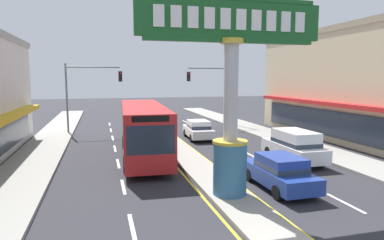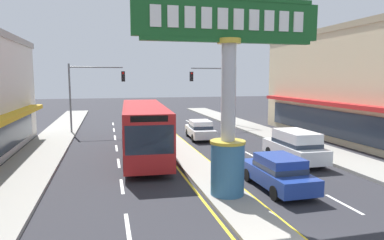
{
  "view_description": "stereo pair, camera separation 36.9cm",
  "coord_description": "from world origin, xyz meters",
  "px_view_note": "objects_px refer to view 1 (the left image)",
  "views": [
    {
      "loc": [
        -5.1,
        -6.16,
        4.95
      ],
      "look_at": [
        -0.14,
        12.13,
        2.6
      ],
      "focal_mm": 31.78,
      "sensor_mm": 36.0,
      "label": 1
    },
    {
      "loc": [
        -4.74,
        -6.26,
        4.95
      ],
      "look_at": [
        -0.14,
        12.13,
        2.6
      ],
      "focal_mm": 31.78,
      "sensor_mm": 36.0,
      "label": 2
    }
  ],
  "objects_px": {
    "traffic_light_right_side": "(216,85)",
    "bus_near_left_lane": "(143,127)",
    "district_sign": "(231,101)",
    "traffic_light_left_side": "(87,86)",
    "sedan_far_right_lane": "(279,172)",
    "sedan_far_left_oncoming": "(198,129)",
    "suv_mid_left_lane": "(294,146)",
    "storefront_right": "(357,84)"
  },
  "relations": [
    {
      "from": "bus_near_left_lane",
      "to": "suv_mid_left_lane",
      "type": "distance_m",
      "value": 9.25
    },
    {
      "from": "storefront_right",
      "to": "suv_mid_left_lane",
      "type": "height_order",
      "value": "storefront_right"
    },
    {
      "from": "district_sign",
      "to": "traffic_light_right_side",
      "type": "bearing_deg",
      "value": 72.53
    },
    {
      "from": "traffic_light_right_side",
      "to": "suv_mid_left_lane",
      "type": "bearing_deg",
      "value": -91.1
    },
    {
      "from": "storefront_right",
      "to": "suv_mid_left_lane",
      "type": "xyz_separation_m",
      "value": [
        -9.77,
        -6.48,
        -3.46
      ]
    },
    {
      "from": "district_sign",
      "to": "sedan_far_left_oncoming",
      "type": "distance_m",
      "value": 14.09
    },
    {
      "from": "district_sign",
      "to": "traffic_light_left_side",
      "type": "xyz_separation_m",
      "value": [
        -6.14,
        18.61,
        0.21
      ]
    },
    {
      "from": "traffic_light_right_side",
      "to": "sedan_far_right_lane",
      "type": "xyz_separation_m",
      "value": [
        -3.58,
        -19.05,
        -3.46
      ]
    },
    {
      "from": "district_sign",
      "to": "traffic_light_left_side",
      "type": "distance_m",
      "value": 19.59
    },
    {
      "from": "storefront_right",
      "to": "traffic_light_left_side",
      "type": "height_order",
      "value": "storefront_right"
    },
    {
      "from": "sedan_far_right_lane",
      "to": "storefront_right",
      "type": "bearing_deg",
      "value": 39.07
    },
    {
      "from": "traffic_light_right_side",
      "to": "bus_near_left_lane",
      "type": "distance_m",
      "value": 14.35
    },
    {
      "from": "traffic_light_right_side",
      "to": "bus_near_left_lane",
      "type": "bearing_deg",
      "value": -127.9
    },
    {
      "from": "district_sign",
      "to": "sedan_far_right_lane",
      "type": "xyz_separation_m",
      "value": [
        2.55,
        0.45,
        -3.25
      ]
    },
    {
      "from": "sedan_far_right_lane",
      "to": "traffic_light_left_side",
      "type": "bearing_deg",
      "value": 115.57
    },
    {
      "from": "storefront_right",
      "to": "traffic_light_left_side",
      "type": "distance_m",
      "value": 23.03
    },
    {
      "from": "district_sign",
      "to": "sedan_far_left_oncoming",
      "type": "xyz_separation_m",
      "value": [
        2.55,
        13.47,
        -3.25
      ]
    },
    {
      "from": "storefront_right",
      "to": "traffic_light_right_side",
      "type": "relative_size",
      "value": 2.97
    },
    {
      "from": "traffic_light_right_side",
      "to": "sedan_far_left_oncoming",
      "type": "height_order",
      "value": "traffic_light_right_side"
    },
    {
      "from": "suv_mid_left_lane",
      "to": "sedan_far_left_oncoming",
      "type": "bearing_deg",
      "value": 110.35
    },
    {
      "from": "bus_near_left_lane",
      "to": "traffic_light_right_side",
      "type": "bearing_deg",
      "value": 52.1
    },
    {
      "from": "traffic_light_right_side",
      "to": "suv_mid_left_lane",
      "type": "distance_m",
      "value": 15.29
    },
    {
      "from": "traffic_light_right_side",
      "to": "bus_near_left_lane",
      "type": "height_order",
      "value": "traffic_light_right_side"
    },
    {
      "from": "traffic_light_right_side",
      "to": "bus_near_left_lane",
      "type": "relative_size",
      "value": 0.55
    },
    {
      "from": "traffic_light_right_side",
      "to": "sedan_far_left_oncoming",
      "type": "relative_size",
      "value": 1.41
    },
    {
      "from": "storefront_right",
      "to": "bus_near_left_lane",
      "type": "bearing_deg",
      "value": -171.5
    },
    {
      "from": "traffic_light_left_side",
      "to": "sedan_far_left_oncoming",
      "type": "relative_size",
      "value": 1.41
    },
    {
      "from": "district_sign",
      "to": "traffic_light_right_side",
      "type": "distance_m",
      "value": 20.44
    },
    {
      "from": "bus_near_left_lane",
      "to": "sedan_far_right_lane",
      "type": "bearing_deg",
      "value": -57.1
    },
    {
      "from": "district_sign",
      "to": "sedan_far_right_lane",
      "type": "bearing_deg",
      "value": 9.89
    },
    {
      "from": "storefront_right",
      "to": "sedan_far_right_lane",
      "type": "distance_m",
      "value": 17.22
    },
    {
      "from": "traffic_light_right_side",
      "to": "traffic_light_left_side",
      "type": "bearing_deg",
      "value": -175.84
    },
    {
      "from": "traffic_light_left_side",
      "to": "traffic_light_right_side",
      "type": "relative_size",
      "value": 1.0
    },
    {
      "from": "suv_mid_left_lane",
      "to": "traffic_light_right_side",
      "type": "bearing_deg",
      "value": 88.9
    },
    {
      "from": "district_sign",
      "to": "bus_near_left_lane",
      "type": "bearing_deg",
      "value": 107.03
    },
    {
      "from": "sedan_far_right_lane",
      "to": "sedan_far_left_oncoming",
      "type": "bearing_deg",
      "value": 90.02
    },
    {
      "from": "sedan_far_left_oncoming",
      "to": "sedan_far_right_lane",
      "type": "bearing_deg",
      "value": -89.98
    },
    {
      "from": "district_sign",
      "to": "traffic_light_left_side",
      "type": "height_order",
      "value": "district_sign"
    },
    {
      "from": "storefront_right",
      "to": "traffic_light_left_side",
      "type": "relative_size",
      "value": 2.97
    },
    {
      "from": "traffic_light_right_side",
      "to": "district_sign",
      "type": "bearing_deg",
      "value": -107.47
    },
    {
      "from": "sedan_far_right_lane",
      "to": "sedan_far_left_oncoming",
      "type": "xyz_separation_m",
      "value": [
        -0.0,
        13.03,
        0.0
      ]
    },
    {
      "from": "bus_near_left_lane",
      "to": "traffic_light_left_side",
      "type": "bearing_deg",
      "value": 109.24
    }
  ]
}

